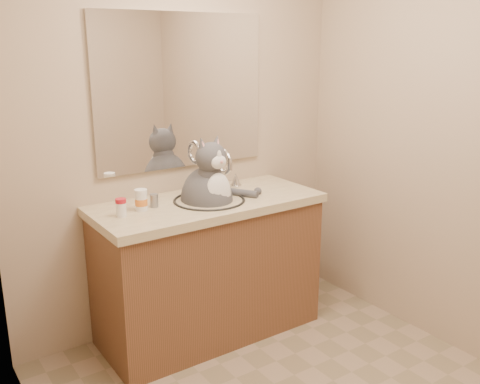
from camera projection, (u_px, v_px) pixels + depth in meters
name	position (u px, v px, depth m)	size (l,w,h in m)	color
room	(325.00, 174.00, 2.23)	(2.22, 2.52, 2.42)	gray
vanity	(209.00, 265.00, 3.21)	(1.34, 0.59, 1.12)	brown
mirror	(182.00, 92.00, 3.15)	(1.10, 0.02, 0.90)	white
shower_curtain	(71.00, 259.00, 1.79)	(0.02, 1.30, 1.93)	beige
cat	(208.00, 195.00, 3.08)	(0.45, 0.35, 0.59)	#4D4D52
pill_bottle_redcap	(121.00, 208.00, 2.79)	(0.06, 0.06, 0.10)	white
pill_bottle_orange	(141.00, 200.00, 2.89)	(0.09, 0.09, 0.12)	white
grey_canister	(154.00, 201.00, 2.95)	(0.06, 0.06, 0.07)	gray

